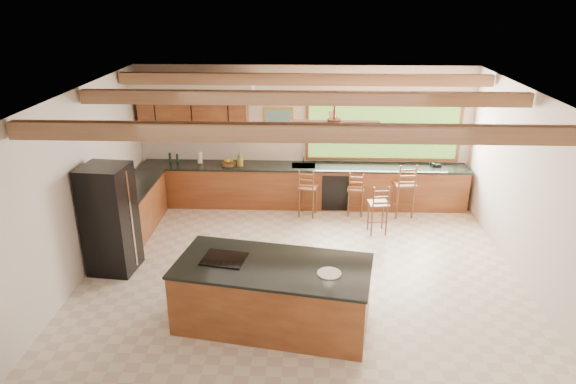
{
  "coord_description": "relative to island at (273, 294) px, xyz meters",
  "views": [
    {
      "loc": [
        0.08,
        -7.57,
        4.46
      ],
      "look_at": [
        -0.25,
        0.8,
        1.14
      ],
      "focal_mm": 32.0,
      "sensor_mm": 36.0,
      "label": 1
    }
  ],
  "objects": [
    {
      "name": "bar_stool_c",
      "position": [
        1.48,
        3.8,
        0.11
      ],
      "size": [
        0.38,
        0.38,
        0.97
      ],
      "rotation": [
        0.0,
        0.0,
        -0.11
      ],
      "color": "brown",
      "rests_on": "ground"
    },
    {
      "name": "bar_stool_b",
      "position": [
        1.84,
        2.95,
        0.13
      ],
      "size": [
        0.41,
        0.41,
        1.01
      ],
      "rotation": [
        0.0,
        0.0,
        0.13
      ],
      "color": "brown",
      "rests_on": "ground"
    },
    {
      "name": "refrigerator",
      "position": [
        -2.78,
        1.4,
        0.46
      ],
      "size": [
        0.79,
        0.77,
        1.85
      ],
      "rotation": [
        0.0,
        0.0,
        -0.1
      ],
      "color": "black",
      "rests_on": "ground"
    },
    {
      "name": "bar_stool_a",
      "position": [
        0.48,
        3.72,
        0.15
      ],
      "size": [
        0.45,
        0.45,
        1.05
      ],
      "rotation": [
        0.0,
        0.0,
        -0.23
      ],
      "color": "brown",
      "rests_on": "ground"
    },
    {
      "name": "island",
      "position": [
        0.0,
        0.0,
        0.0
      ],
      "size": [
        2.86,
        1.71,
        0.96
      ],
      "rotation": [
        0.0,
        0.0,
        -0.17
      ],
      "color": "brown",
      "rests_on": "ground"
    },
    {
      "name": "ground",
      "position": [
        0.38,
        1.4,
        -0.47
      ],
      "size": [
        7.2,
        7.2,
        0.0
      ],
      "primitive_type": "plane",
      "color": "beige",
      "rests_on": "ground"
    },
    {
      "name": "counter_run",
      "position": [
        -0.44,
        3.92,
        -0.01
      ],
      "size": [
        7.12,
        3.1,
        1.25
      ],
      "color": "brown",
      "rests_on": "ground"
    },
    {
      "name": "bar_stool_d",
      "position": [
        2.47,
        3.79,
        0.23
      ],
      "size": [
        0.46,
        0.46,
        1.17
      ],
      "rotation": [
        0.0,
        0.0,
        0.11
      ],
      "color": "brown",
      "rests_on": "ground"
    },
    {
      "name": "room_shell",
      "position": [
        0.21,
        2.05,
        1.74
      ],
      "size": [
        7.27,
        6.54,
        3.02
      ],
      "color": "beige",
      "rests_on": "ground"
    }
  ]
}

